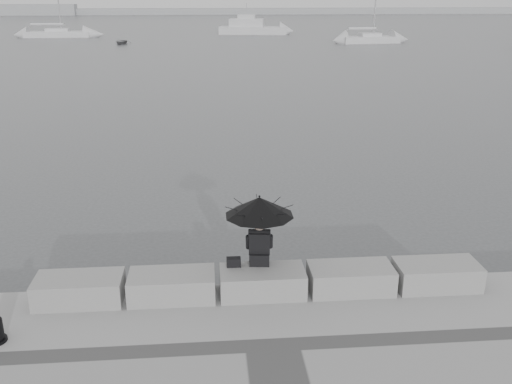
{
  "coord_description": "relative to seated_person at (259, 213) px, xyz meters",
  "views": [
    {
      "loc": [
        -0.94,
        -10.01,
        5.95
      ],
      "look_at": [
        0.17,
        3.0,
        1.35
      ],
      "focal_mm": 40.0,
      "sensor_mm": 36.0,
      "label": 1
    }
  ],
  "objects": [
    {
      "name": "sailboat_right",
      "position": [
        19.06,
        60.4,
        -1.5
      ],
      "size": [
        7.18,
        3.1,
        12.9
      ],
      "rotation": [
        0.0,
        0.0,
        0.1
      ],
      "color": "silver",
      "rests_on": "ground"
    },
    {
      "name": "stone_block_left",
      "position": [
        -1.67,
        -0.3,
        -1.28
      ],
      "size": [
        1.6,
        0.8,
        0.5
      ],
      "primitive_type": "cube",
      "color": "gray",
      "rests_on": "promenade"
    },
    {
      "name": "ground",
      "position": [
        0.03,
        0.15,
        -2.03
      ],
      "size": [
        360.0,
        360.0,
        0.0
      ],
      "primitive_type": "plane",
      "color": "#424446",
      "rests_on": "ground"
    },
    {
      "name": "sailboat_left",
      "position": [
        -21.14,
        73.16,
        -1.52
      ],
      "size": [
        8.72,
        2.66,
        12.9
      ],
      "rotation": [
        0.0,
        0.0,
        0.03
      ],
      "color": "silver",
      "rests_on": "ground"
    },
    {
      "name": "seated_person",
      "position": [
        0.0,
        0.0,
        0.0
      ],
      "size": [
        1.31,
        1.31,
        1.39
      ],
      "rotation": [
        0.0,
        0.0,
        -0.11
      ],
      "color": "black",
      "rests_on": "stone_block_centre"
    },
    {
      "name": "motor_cruiser",
      "position": [
        6.11,
        76.63,
        -1.14
      ],
      "size": [
        10.21,
        4.52,
        4.5
      ],
      "rotation": [
        0.0,
        0.0,
        -0.18
      ],
      "color": "silver",
      "rests_on": "ground"
    },
    {
      "name": "stone_block_centre",
      "position": [
        0.03,
        -0.3,
        -1.28
      ],
      "size": [
        1.6,
        0.8,
        0.5
      ],
      "primitive_type": "cube",
      "color": "gray",
      "rests_on": "promenade"
    },
    {
      "name": "dinghy",
      "position": [
        -11.0,
        61.74,
        -1.8
      ],
      "size": [
        2.91,
        1.58,
        0.47
      ],
      "primitive_type": "imported",
      "rotation": [
        0.0,
        0.0,
        -0.15
      ],
      "color": "gray",
      "rests_on": "ground"
    },
    {
      "name": "stone_block_far_left",
      "position": [
        -3.37,
        -0.3,
        -1.28
      ],
      "size": [
        1.6,
        0.8,
        0.5
      ],
      "primitive_type": "cube",
      "color": "gray",
      "rests_on": "promenade"
    },
    {
      "name": "stone_block_far_right",
      "position": [
        3.43,
        -0.3,
        -1.28
      ],
      "size": [
        1.6,
        0.8,
        0.5
      ],
      "primitive_type": "cube",
      "color": "gray",
      "rests_on": "promenade"
    },
    {
      "name": "distant_landmass",
      "position": [
        -8.11,
        154.66,
        -1.14
      ],
      "size": [
        180.0,
        8.0,
        2.8
      ],
      "color": "#96999C",
      "rests_on": "ground"
    },
    {
      "name": "bag",
      "position": [
        -0.5,
        -0.08,
        -0.95
      ],
      "size": [
        0.27,
        0.15,
        0.17
      ],
      "primitive_type": "cube",
      "color": "black",
      "rests_on": "stone_block_centre"
    },
    {
      "name": "stone_block_right",
      "position": [
        1.73,
        -0.3,
        -1.28
      ],
      "size": [
        1.6,
        0.8,
        0.5
      ],
      "primitive_type": "cube",
      "color": "gray",
      "rests_on": "promenade"
    }
  ]
}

